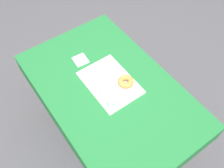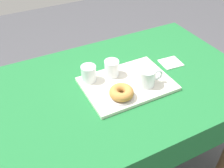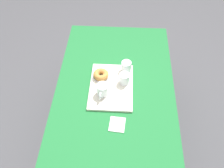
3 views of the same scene
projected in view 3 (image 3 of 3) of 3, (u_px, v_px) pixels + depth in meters
name	position (u px, v px, depth m)	size (l,w,h in m)	color
ground_plane	(114.00, 134.00, 2.44)	(6.00, 6.00, 0.00)	#47474C
dining_table	(115.00, 92.00, 1.93)	(1.39, 0.87, 0.76)	#1E6B33
serving_tray	(111.00, 86.00, 1.83)	(0.44, 0.31, 0.02)	silver
tea_mug_left	(102.00, 90.00, 1.75)	(0.13, 0.08, 0.09)	white
water_glass_near	(124.00, 79.00, 1.82)	(0.08, 0.08, 0.08)	white
water_glass_far	(126.00, 67.00, 1.90)	(0.08, 0.08, 0.08)	white
donut_plate_left	(101.00, 77.00, 1.88)	(0.12, 0.12, 0.01)	silver
sugar_donut_left	(101.00, 75.00, 1.86)	(0.12, 0.12, 0.04)	#BC7F3D
paper_napkin	(117.00, 124.00, 1.63)	(0.11, 0.10, 0.01)	white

